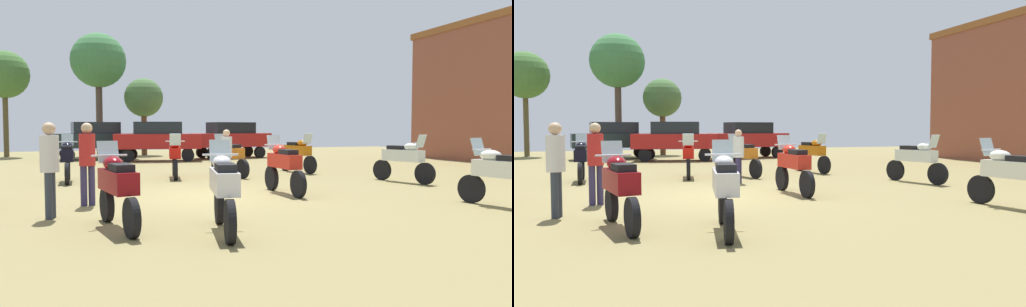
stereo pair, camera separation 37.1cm
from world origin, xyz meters
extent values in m
cube|color=olive|center=(0.00, 0.00, 0.01)|extent=(44.00, 52.00, 0.02)
cylinder|color=black|center=(4.79, 4.32, 0.35)|extent=(0.26, 0.68, 0.67)
cylinder|color=black|center=(4.46, 5.80, 0.35)|extent=(0.26, 0.68, 0.67)
cube|color=#BC630C|center=(4.63, 5.06, 0.87)|extent=(0.63, 1.34, 0.36)
ellipsoid|color=#BC630C|center=(4.69, 4.78, 1.15)|extent=(0.42, 0.54, 0.24)
cube|color=black|center=(4.58, 5.28, 1.11)|extent=(0.42, 0.61, 0.12)
cube|color=silver|center=(4.76, 4.46, 1.33)|extent=(0.38, 0.23, 0.39)
cylinder|color=#B7B7BC|center=(4.74, 4.56, 1.27)|extent=(0.61, 0.17, 0.04)
cylinder|color=black|center=(5.24, -3.05, 0.34)|extent=(0.23, 0.65, 0.64)
cube|color=silver|center=(5.37, -3.78, 0.84)|extent=(0.58, 1.30, 0.36)
ellipsoid|color=silver|center=(5.32, -3.50, 1.12)|extent=(0.40, 0.53, 0.24)
cube|color=black|center=(5.40, -4.00, 1.08)|extent=(0.39, 0.60, 0.12)
cube|color=silver|center=(5.26, -3.19, 1.30)|extent=(0.38, 0.21, 0.39)
cylinder|color=#B7B7BC|center=(5.28, -3.29, 1.24)|extent=(0.62, 0.14, 0.04)
cylinder|color=black|center=(-2.63, -2.57, 0.34)|extent=(0.24, 0.64, 0.63)
cylinder|color=black|center=(-2.33, -4.08, 0.34)|extent=(0.24, 0.64, 0.63)
cube|color=maroon|center=(-2.48, -3.32, 0.83)|extent=(0.61, 1.35, 0.36)
ellipsoid|color=maroon|center=(-2.54, -3.03, 1.11)|extent=(0.41, 0.53, 0.24)
cube|color=black|center=(-2.44, -3.55, 1.07)|extent=(0.40, 0.61, 0.12)
cube|color=silver|center=(-2.60, -2.71, 1.29)|extent=(0.38, 0.22, 0.39)
cylinder|color=#B7B7BC|center=(-2.59, -2.81, 1.23)|extent=(0.62, 0.16, 0.04)
cylinder|color=black|center=(6.56, 0.16, 0.35)|extent=(0.30, 0.67, 0.66)
cylinder|color=black|center=(6.11, 1.70, 0.35)|extent=(0.30, 0.67, 0.66)
cube|color=silver|center=(6.34, 0.93, 0.86)|extent=(0.73, 1.41, 0.36)
ellipsoid|color=silver|center=(6.42, 0.64, 1.14)|extent=(0.44, 0.55, 0.24)
cube|color=black|center=(6.27, 1.16, 1.10)|extent=(0.45, 0.62, 0.12)
cube|color=silver|center=(6.52, 0.31, 1.32)|extent=(0.39, 0.25, 0.39)
cylinder|color=#B7B7BC|center=(6.49, 0.41, 1.26)|extent=(0.61, 0.21, 0.04)
cylinder|color=black|center=(-0.76, -3.41, 0.35)|extent=(0.22, 0.67, 0.66)
cylinder|color=black|center=(-1.01, -4.93, 0.35)|extent=(0.22, 0.67, 0.66)
cube|color=silver|center=(-0.88, -4.17, 0.86)|extent=(0.57, 1.35, 0.36)
ellipsoid|color=silver|center=(-0.84, -3.88, 1.14)|extent=(0.39, 0.53, 0.24)
cube|color=black|center=(-0.92, -4.40, 1.10)|extent=(0.39, 0.60, 0.12)
cube|color=silver|center=(-0.78, -3.56, 1.32)|extent=(0.38, 0.21, 0.39)
cylinder|color=#B7B7BC|center=(-0.80, -3.65, 1.26)|extent=(0.62, 0.14, 0.04)
cylinder|color=black|center=(1.78, 0.53, 0.35)|extent=(0.15, 0.67, 0.67)
cylinder|color=black|center=(1.86, -1.05, 0.35)|extent=(0.15, 0.67, 0.67)
cube|color=red|center=(1.82, -0.26, 0.87)|extent=(0.42, 1.36, 0.36)
ellipsoid|color=red|center=(1.81, 0.04, 1.15)|extent=(0.34, 0.50, 0.24)
cube|color=black|center=(1.83, -0.49, 1.11)|extent=(0.33, 0.57, 0.12)
cube|color=silver|center=(1.79, 0.38, 1.33)|extent=(0.37, 0.17, 0.39)
cylinder|color=#B7B7BC|center=(1.80, 0.28, 1.27)|extent=(0.62, 0.07, 0.04)
cylinder|color=black|center=(-0.25, 3.83, 0.36)|extent=(0.22, 0.69, 0.68)
cylinder|color=black|center=(-0.01, 5.46, 0.36)|extent=(0.22, 0.69, 0.68)
cube|color=red|center=(-0.13, 4.65, 0.88)|extent=(0.56, 1.44, 0.36)
ellipsoid|color=red|center=(-0.17, 4.34, 1.16)|extent=(0.39, 0.52, 0.24)
cube|color=black|center=(-0.09, 4.89, 1.12)|extent=(0.38, 0.60, 0.12)
cube|color=silver|center=(-0.22, 3.99, 1.34)|extent=(0.38, 0.20, 0.39)
cylinder|color=#B7B7BC|center=(-0.21, 4.09, 1.28)|extent=(0.62, 0.13, 0.04)
cylinder|color=black|center=(1.51, 5.21, 0.35)|extent=(0.29, 0.66, 0.65)
cylinder|color=black|center=(1.96, 3.63, 0.35)|extent=(0.29, 0.66, 0.65)
cube|color=#CB6A18|center=(1.74, 4.42, 0.85)|extent=(0.73, 1.44, 0.36)
ellipsoid|color=#CB6A18|center=(1.65, 4.72, 1.13)|extent=(0.44, 0.55, 0.24)
cube|color=black|center=(1.80, 4.18, 1.09)|extent=(0.44, 0.62, 0.12)
cube|color=silver|center=(1.56, 5.06, 1.31)|extent=(0.39, 0.25, 0.39)
cylinder|color=#B7B7BC|center=(1.58, 4.96, 1.25)|extent=(0.61, 0.20, 0.04)
cylinder|color=black|center=(-3.53, 5.22, 0.35)|extent=(0.13, 0.66, 0.66)
cylinder|color=black|center=(-3.51, 3.66, 0.35)|extent=(0.13, 0.66, 0.66)
cube|color=black|center=(-3.52, 4.44, 0.86)|extent=(0.37, 1.33, 0.36)
ellipsoid|color=black|center=(-3.52, 4.74, 1.14)|extent=(0.32, 0.48, 0.24)
cube|color=black|center=(-3.52, 4.21, 1.10)|extent=(0.31, 0.56, 0.12)
cube|color=silver|center=(-3.53, 5.07, 1.32)|extent=(0.36, 0.16, 0.39)
cylinder|color=#B7B7BC|center=(-3.53, 4.97, 1.26)|extent=(0.62, 0.04, 0.04)
cylinder|color=black|center=(-3.82, 14.69, 0.34)|extent=(0.66, 0.29, 0.64)
cylinder|color=black|center=(-3.99, 16.12, 0.34)|extent=(0.66, 0.29, 0.64)
cylinder|color=black|center=(-0.92, 15.03, 0.34)|extent=(0.66, 0.29, 0.64)
cylinder|color=black|center=(-1.09, 16.46, 0.34)|extent=(0.66, 0.29, 0.64)
cube|color=black|center=(-2.45, 15.58, 1.03)|extent=(4.48, 2.29, 0.75)
cube|color=black|center=(-2.45, 15.58, 1.71)|extent=(2.54, 1.85, 0.61)
cylinder|color=black|center=(3.41, 13.37, 0.34)|extent=(0.67, 0.33, 0.64)
cylinder|color=black|center=(3.17, 14.79, 0.34)|extent=(0.67, 0.33, 0.64)
cylinder|color=black|center=(6.30, 13.86, 0.34)|extent=(0.67, 0.33, 0.64)
cylinder|color=black|center=(6.05, 15.28, 0.34)|extent=(0.67, 0.33, 0.64)
cube|color=maroon|center=(4.73, 14.32, 1.03)|extent=(4.54, 2.50, 0.75)
cube|color=black|center=(4.73, 14.32, 1.71)|extent=(2.60, 1.96, 0.61)
cylinder|color=black|center=(-1.01, 12.77, 0.34)|extent=(0.67, 0.34, 0.64)
cylinder|color=black|center=(-0.74, 14.18, 0.34)|extent=(0.67, 0.34, 0.64)
cylinder|color=black|center=(1.86, 12.20, 0.34)|extent=(0.67, 0.34, 0.64)
cylinder|color=black|center=(2.13, 13.62, 0.34)|extent=(0.67, 0.34, 0.64)
cube|color=maroon|center=(0.56, 13.19, 1.03)|extent=(4.57, 2.59, 0.75)
cube|color=black|center=(0.56, 13.19, 1.71)|extent=(2.63, 2.01, 0.61)
cylinder|color=#302A4F|center=(-3.03, -0.59, 0.46)|extent=(0.14, 0.14, 0.88)
cylinder|color=#302A4F|center=(-2.86, -0.54, 0.46)|extent=(0.14, 0.14, 0.88)
cylinder|color=red|center=(-2.95, -0.56, 1.24)|extent=(0.41, 0.41, 0.69)
sphere|color=tan|center=(-2.95, -0.56, 1.71)|extent=(0.24, 0.24, 0.24)
cylinder|color=#2A254B|center=(1.02, 2.39, 0.42)|extent=(0.14, 0.14, 0.80)
cylinder|color=#2A254B|center=(1.12, 2.53, 0.42)|extent=(0.14, 0.14, 0.80)
cylinder|color=silver|center=(1.07, 2.46, 1.13)|extent=(0.47, 0.47, 0.63)
sphere|color=tan|center=(1.07, 2.46, 1.56)|extent=(0.22, 0.22, 0.22)
cylinder|color=#2D3440|center=(-3.60, -1.82, 0.46)|extent=(0.14, 0.14, 0.87)
cylinder|color=#2D3440|center=(-3.64, -1.98, 0.46)|extent=(0.14, 0.14, 0.87)
cylinder|color=silver|center=(-3.62, -1.90, 1.24)|extent=(0.41, 0.41, 0.69)
sphere|color=tan|center=(-3.62, -1.90, 1.70)|extent=(0.24, 0.24, 0.24)
cylinder|color=brown|center=(-7.33, 19.65, 2.10)|extent=(0.29, 0.29, 4.17)
sphere|color=#3F6B30|center=(-7.33, 19.65, 4.80)|extent=(2.74, 2.74, 2.74)
cylinder|color=#4D3C32|center=(-2.16, 19.00, 2.53)|extent=(0.39, 0.39, 5.01)
sphere|color=#3B7540|center=(-2.16, 19.00, 5.76)|extent=(3.25, 3.25, 3.25)
cylinder|color=brown|center=(0.47, 18.84, 1.53)|extent=(0.35, 0.35, 3.03)
sphere|color=#436A37|center=(0.47, 18.84, 3.58)|extent=(2.37, 2.37, 2.37)
camera|label=1|loc=(-2.98, -11.61, 1.72)|focal=33.75mm
camera|label=2|loc=(-2.63, -11.73, 1.72)|focal=33.75mm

